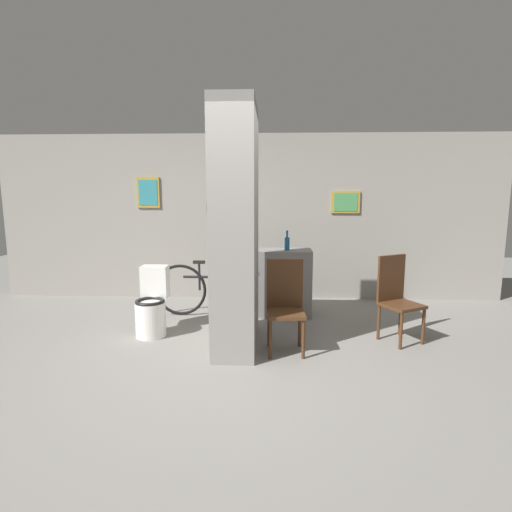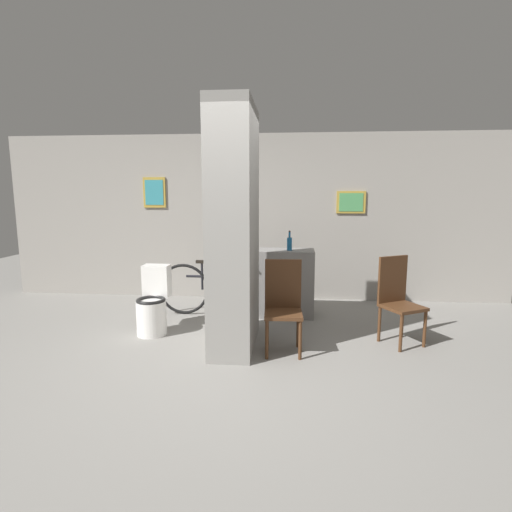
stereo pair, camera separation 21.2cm
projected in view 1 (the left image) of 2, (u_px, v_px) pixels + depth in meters
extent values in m
plane|color=gray|center=(235.00, 366.00, 3.95)|extent=(14.00, 14.00, 0.00)
cube|color=gray|center=(249.00, 218.00, 6.34)|extent=(8.00, 0.06, 2.60)
cube|color=#B79338|center=(148.00, 192.00, 6.30)|extent=(0.36, 0.02, 0.48)
cube|color=teal|center=(148.00, 192.00, 6.28)|extent=(0.30, 0.01, 0.39)
cube|color=#B79338|center=(346.00, 202.00, 6.19)|extent=(0.44, 0.02, 0.34)
cube|color=#4C9959|center=(346.00, 202.00, 6.18)|extent=(0.36, 0.01, 0.28)
cube|color=gray|center=(236.00, 230.00, 4.29)|extent=(0.44, 1.11, 2.60)
cylinder|color=#593319|center=(211.00, 207.00, 4.04)|extent=(0.03, 0.40, 0.40)
cylinder|color=red|center=(209.00, 207.00, 4.04)|extent=(0.01, 0.07, 0.07)
cube|color=gray|center=(268.00, 282.00, 5.54)|extent=(1.20, 0.44, 0.92)
cylinder|color=white|center=(151.00, 319.00, 4.74)|extent=(0.36, 0.36, 0.41)
torus|color=black|center=(150.00, 301.00, 4.70)|extent=(0.35, 0.35, 0.04)
cube|color=white|center=(155.00, 282.00, 4.91)|extent=(0.32, 0.20, 0.40)
cylinder|color=#4C2D19|center=(270.00, 340.00, 4.08)|extent=(0.04, 0.04, 0.41)
cylinder|color=#4C2D19|center=(303.00, 339.00, 4.08)|extent=(0.04, 0.04, 0.41)
cylinder|color=#4C2D19|center=(269.00, 328.00, 4.41)|extent=(0.04, 0.04, 0.41)
cylinder|color=#4C2D19|center=(300.00, 328.00, 4.42)|extent=(0.04, 0.04, 0.41)
cube|color=#4C2D19|center=(286.00, 313.00, 4.21)|extent=(0.41, 0.41, 0.04)
cube|color=#4C2D19|center=(285.00, 283.00, 4.35)|extent=(0.39, 0.05, 0.53)
cylinder|color=#4C2D19|center=(401.00, 331.00, 4.33)|extent=(0.04, 0.04, 0.41)
cylinder|color=#4C2D19|center=(423.00, 327.00, 4.48)|extent=(0.04, 0.04, 0.41)
cylinder|color=#4C2D19|center=(379.00, 322.00, 4.63)|extent=(0.04, 0.04, 0.41)
cylinder|color=#4C2D19|center=(400.00, 318.00, 4.78)|extent=(0.04, 0.04, 0.41)
cube|color=#4C2D19|center=(402.00, 305.00, 4.52)|extent=(0.53, 0.53, 0.04)
cube|color=#4C2D19|center=(391.00, 278.00, 4.63)|extent=(0.36, 0.21, 0.53)
torus|color=black|center=(181.00, 290.00, 5.54)|extent=(0.72, 0.04, 0.72)
torus|color=black|center=(257.00, 291.00, 5.50)|extent=(0.72, 0.04, 0.72)
cylinder|color=black|center=(219.00, 277.00, 5.49)|extent=(0.98, 0.04, 0.04)
cylinder|color=black|center=(199.00, 277.00, 5.50)|extent=(0.03, 0.03, 0.37)
cylinder|color=black|center=(253.00, 277.00, 5.47)|extent=(0.03, 0.03, 0.34)
cube|color=black|center=(199.00, 262.00, 5.47)|extent=(0.16, 0.06, 0.04)
cylinder|color=#262626|center=(253.00, 265.00, 5.44)|extent=(0.03, 0.42, 0.03)
cylinder|color=#19598C|center=(287.00, 244.00, 5.41)|extent=(0.07, 0.07, 0.17)
cylinder|color=#19598C|center=(287.00, 235.00, 5.39)|extent=(0.03, 0.03, 0.07)
sphere|color=#333333|center=(287.00, 231.00, 5.38)|extent=(0.03, 0.03, 0.03)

